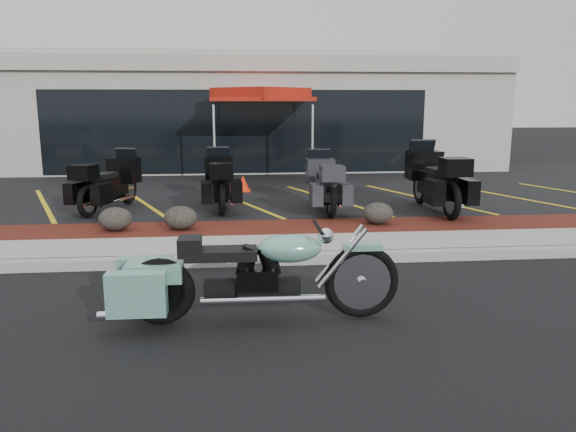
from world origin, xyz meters
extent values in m
plane|color=black|center=(0.00, 0.00, 0.00)|extent=(90.00, 90.00, 0.00)
cube|color=gray|center=(0.00, 0.90, 0.07)|extent=(24.00, 0.25, 0.15)
cube|color=gray|center=(0.00, 1.60, 0.07)|extent=(24.00, 1.20, 0.15)
cube|color=#38150C|center=(0.00, 2.80, 0.08)|extent=(24.00, 1.20, 0.16)
cube|color=black|center=(0.00, 8.20, 0.07)|extent=(26.00, 9.60, 0.15)
cube|color=#A6A096|center=(0.00, 14.50, 2.00)|extent=(18.00, 8.00, 4.00)
cube|color=black|center=(0.00, 10.52, 1.50)|extent=(12.00, 0.06, 2.60)
cube|color=#A6A096|center=(0.00, 10.49, 3.60)|extent=(18.00, 0.30, 0.50)
ellipsoid|color=black|center=(-2.25, 2.73, 0.37)|extent=(0.60, 0.50, 0.42)
ellipsoid|color=black|center=(-1.09, 2.72, 0.37)|extent=(0.60, 0.50, 0.43)
ellipsoid|color=black|center=(2.57, 2.84, 0.37)|extent=(0.58, 0.49, 0.41)
cone|color=#F62C08|center=(0.10, 7.11, 0.36)|extent=(0.46, 0.46, 0.41)
cylinder|color=silver|center=(-0.18, 7.75, 1.25)|extent=(0.06, 0.06, 2.21)
cylinder|color=silver|center=(2.38, 8.54, 1.25)|extent=(0.06, 0.06, 2.21)
cylinder|color=silver|center=(-0.98, 10.31, 1.25)|extent=(0.06, 0.06, 2.21)
cylinder|color=silver|center=(1.59, 11.11, 1.25)|extent=(0.06, 0.06, 2.21)
cube|color=maroon|center=(0.70, 9.43, 2.50)|extent=(3.60, 3.60, 0.12)
cube|color=maroon|center=(0.70, 9.43, 2.66)|extent=(2.85, 2.85, 0.34)
camera|label=1|loc=(-0.10, -7.33, 2.43)|focal=35.00mm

